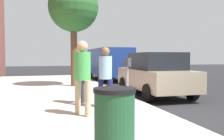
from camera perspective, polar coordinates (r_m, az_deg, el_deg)
The scene contains 10 objects.
ground_plane at distance 6.52m, azimuth 13.24°, elevation -11.09°, with size 80.00×80.00×0.00m, color #232326.
sidewalk_slab at distance 5.69m, azimuth -14.70°, elevation -12.44°, with size 28.00×6.00×0.15m, color #B7B2A8.
parking_meter at distance 7.30m, azimuth 3.69°, elevation -0.25°, with size 0.36×0.12×1.41m.
pedestrian_at_meter at distance 6.83m, azimuth -1.60°, elevation -0.54°, with size 0.47×0.37×1.72m.
pedestrian_bystander at distance 5.94m, azimuth -7.01°, elevation -0.24°, with size 0.50×0.40×1.84m.
parking_officer at distance 7.42m, azimuth -7.35°, elevation -0.49°, with size 0.48×0.37×1.69m.
parked_sedan_near at distance 10.07m, azimuth 10.08°, elevation -0.94°, with size 4.46×2.08×1.77m.
parked_van_far at distance 16.66m, azimuth -0.86°, elevation 1.90°, with size 5.20×2.13×2.18m.
street_tree at distance 12.41m, azimuth -9.12°, elevation 14.36°, with size 2.48×2.48×5.17m.
trash_bin at distance 3.41m, azimuth 0.60°, elevation -12.67°, with size 0.59×0.59×1.01m.
Camera 1 is at (-5.48, 3.16, 1.58)m, focal length 38.55 mm.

